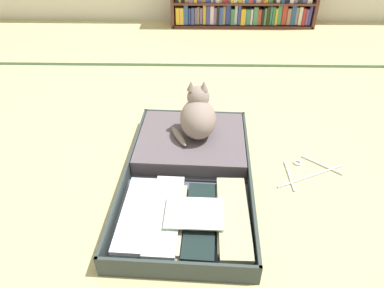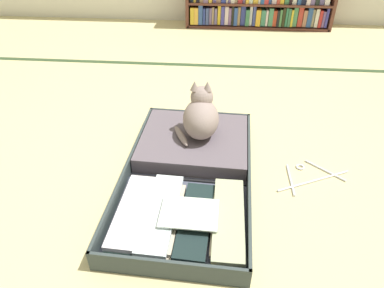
{
  "view_description": "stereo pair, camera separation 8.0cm",
  "coord_description": "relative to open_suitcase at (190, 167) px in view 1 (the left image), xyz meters",
  "views": [
    {
      "loc": [
        -0.0,
        -1.27,
        1.09
      ],
      "look_at": [
        -0.03,
        -0.01,
        0.17
      ],
      "focal_mm": 32.56,
      "sensor_mm": 36.0,
      "label": 1
    },
    {
      "loc": [
        0.08,
        -1.26,
        1.09
      ],
      "look_at": [
        -0.03,
        -0.01,
        0.17
      ],
      "focal_mm": 32.56,
      "sensor_mm": 36.0,
      "label": 2
    }
  ],
  "objects": [
    {
      "name": "ground_plane",
      "position": [
        0.04,
        0.01,
        -0.04
      ],
      "size": [
        10.0,
        10.0,
        0.0
      ],
      "primitive_type": "plane",
      "color": "#CCC087"
    },
    {
      "name": "clothes_hanger",
      "position": [
        0.56,
        0.02,
        -0.04
      ],
      "size": [
        0.35,
        0.26,
        0.01
      ],
      "color": "silver",
      "rests_on": "ground_plane"
    },
    {
      "name": "tatami_border",
      "position": [
        0.04,
        1.28,
        -0.04
      ],
      "size": [
        4.8,
        0.05,
        0.0
      ],
      "color": "#314629",
      "rests_on": "ground_plane"
    },
    {
      "name": "black_cat",
      "position": [
        0.03,
        0.21,
        0.16
      ],
      "size": [
        0.23,
        0.25,
        0.27
      ],
      "color": "gray",
      "rests_on": "open_suitcase"
    },
    {
      "name": "open_suitcase",
      "position": [
        0.0,
        0.0,
        0.0
      ],
      "size": [
        0.6,
        1.01,
        0.09
      ],
      "color": "#333D3E",
      "rests_on": "ground_plane"
    }
  ]
}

